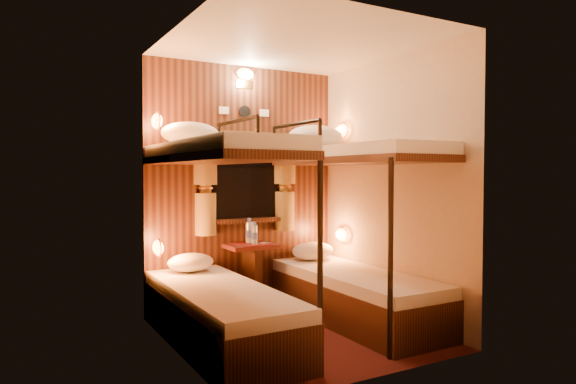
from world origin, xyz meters
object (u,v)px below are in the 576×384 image
table (252,268)px  bunk_right (354,260)px  bottle_left (254,235)px  bottle_right (249,232)px  bunk_left (220,273)px

table → bunk_right: bearing=-50.3°
bunk_right → bottle_left: 0.99m
table → bottle_left: 0.34m
bottle_left → bottle_right: (-0.00, 0.12, 0.01)m
bottle_left → bottle_right: bottle_right is taller
table → bottle_right: 0.35m
bunk_left → bunk_right: same height
bunk_right → table: bunk_right is taller
bottle_right → bunk_left: bearing=-127.4°
bottle_left → bottle_right: bearing=91.1°
table → bottle_right: (-0.00, 0.07, 0.34)m
bunk_right → bottle_left: (-0.65, 0.73, 0.19)m
table → bunk_left: bearing=-129.7°
table → bottle_right: bottle_right is taller
bunk_left → table: 1.02m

